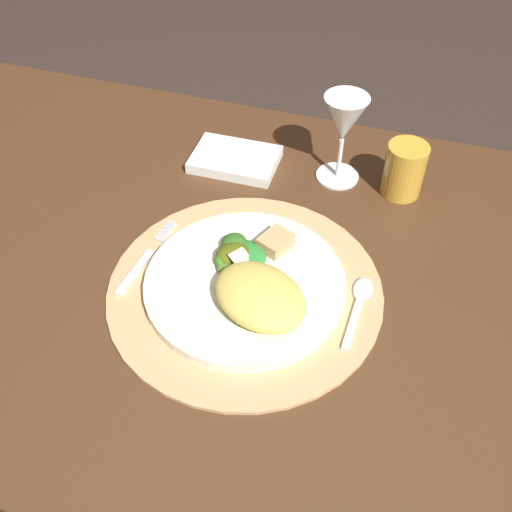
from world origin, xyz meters
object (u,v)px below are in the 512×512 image
at_px(fork, 144,260).
at_px(wine_glass, 344,123).
at_px(dinner_plate, 245,284).
at_px(dining_table, 251,333).
at_px(napkin, 235,159).
at_px(amber_tumbler, 404,170).
at_px(spoon, 360,300).

bearing_deg(fork, wine_glass, 51.74).
xyz_separation_m(dinner_plate, wine_glass, (0.07, 0.29, 0.09)).
relative_size(dining_table, fork, 8.97).
height_order(dinner_plate, napkin, dinner_plate).
xyz_separation_m(dinner_plate, napkin, (-0.11, 0.27, -0.00)).
bearing_deg(wine_glass, dining_table, -107.67).
height_order(napkin, amber_tumbler, amber_tumbler).
height_order(fork, amber_tumbler, amber_tumbler).
relative_size(dinner_plate, napkin, 1.91).
bearing_deg(amber_tumbler, dinner_plate, -121.85).
bearing_deg(napkin, spoon, -42.62).
distance_m(dinner_plate, amber_tumbler, 0.33).
distance_m(dining_table, dinner_plate, 0.18).
bearing_deg(wine_glass, spoon, -71.51).
bearing_deg(wine_glass, fork, -128.26).
bearing_deg(dining_table, spoon, -7.17).
bearing_deg(fork, dinner_plate, -1.16).
bearing_deg(napkin, fork, -100.03).
relative_size(dinner_plate, spoon, 2.18).
bearing_deg(spoon, wine_glass, 108.49).
bearing_deg(amber_tumbler, spoon, -94.11).
bearing_deg(dinner_plate, dining_table, 100.09).
bearing_deg(fork, dining_table, 16.17).
relative_size(dinner_plate, fork, 1.76).
relative_size(dining_table, amber_tumbler, 15.91).
bearing_deg(amber_tumbler, dining_table, -127.83).
height_order(dining_table, amber_tumbler, amber_tumbler).
bearing_deg(napkin, dinner_plate, -68.04).
distance_m(wine_glass, amber_tumbler, 0.12).
relative_size(dining_table, napkin, 9.74).
bearing_deg(wine_glass, dinner_plate, -103.46).
xyz_separation_m(dinner_plate, spoon, (0.16, 0.03, -0.01)).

